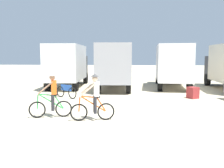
# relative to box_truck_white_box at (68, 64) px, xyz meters

# --- Properties ---
(ground_plane) EXTENTS (120.00, 120.00, 0.00)m
(ground_plane) POSITION_rel_box_truck_white_box_xyz_m (4.76, -10.80, -1.87)
(ground_plane) COLOR beige
(box_truck_white_box) EXTENTS (2.72, 6.86, 3.35)m
(box_truck_white_box) POSITION_rel_box_truck_white_box_xyz_m (0.00, 0.00, 0.00)
(box_truck_white_box) COLOR white
(box_truck_white_box) RESTS_ON ground
(box_truck_grey_hauler) EXTENTS (2.65, 6.84, 3.35)m
(box_truck_grey_hauler) POSITION_rel_box_truck_white_box_xyz_m (3.83, -0.85, 0.00)
(box_truck_grey_hauler) COLOR #9E9EA3
(box_truck_grey_hauler) RESTS_ON ground
(box_truck_avon_van) EXTENTS (2.74, 6.87, 3.35)m
(box_truck_avon_van) POSITION_rel_box_truck_white_box_xyz_m (8.31, 0.44, 0.00)
(box_truck_avon_van) COLOR white
(box_truck_avon_van) RESTS_ON ground
(cyclist_orange_shirt) EXTENTS (1.68, 0.64, 1.82)m
(cyclist_orange_shirt) POSITION_rel_box_truck_white_box_xyz_m (1.99, -9.94, -1.03)
(cyclist_orange_shirt) COLOR black
(cyclist_orange_shirt) RESTS_ON ground
(cyclist_cowboy_hat) EXTENTS (1.70, 0.59, 1.82)m
(cyclist_cowboy_hat) POSITION_rel_box_truck_white_box_xyz_m (3.78, -10.28, -1.03)
(cyclist_cowboy_hat) COLOR black
(cyclist_cowboy_hat) RESTS_ON ground
(bicycle_spare) EXTENTS (1.49, 0.99, 0.97)m
(bicycle_spare) POSITION_rel_box_truck_white_box_xyz_m (1.27, -5.24, -1.48)
(bicycle_spare) COLOR black
(bicycle_spare) RESTS_ON ground
(supply_crate) EXTENTS (0.74, 0.75, 0.68)m
(supply_crate) POSITION_rel_box_truck_white_box_xyz_m (8.80, -4.70, -1.54)
(supply_crate) COLOR #9E2D2D
(supply_crate) RESTS_ON ground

